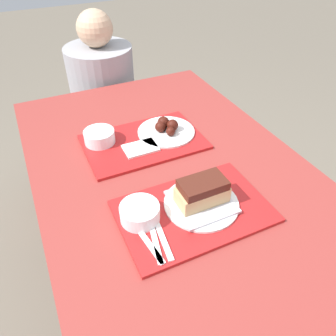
% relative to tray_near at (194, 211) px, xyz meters
% --- Properties ---
extents(ground_plane, '(12.00, 12.00, 0.00)m').
position_rel_tray_near_xyz_m(ground_plane, '(0.03, 0.21, -0.78)').
color(ground_plane, '#706656').
extents(picnic_table, '(0.95, 1.52, 0.78)m').
position_rel_tray_near_xyz_m(picnic_table, '(0.03, 0.21, -0.10)').
color(picnic_table, maroon).
rests_on(picnic_table, ground_plane).
extents(picnic_bench_far, '(0.90, 0.28, 0.42)m').
position_rel_tray_near_xyz_m(picnic_bench_far, '(0.03, 1.19, -0.42)').
color(picnic_bench_far, maroon).
rests_on(picnic_bench_far, ground_plane).
extents(tray_near, '(0.46, 0.30, 0.01)m').
position_rel_tray_near_xyz_m(tray_near, '(0.00, 0.00, 0.00)').
color(tray_near, red).
rests_on(tray_near, picnic_table).
extents(tray_far, '(0.46, 0.30, 0.01)m').
position_rel_tray_near_xyz_m(tray_far, '(-0.00, 0.41, 0.00)').
color(tray_far, red).
rests_on(tray_far, picnic_table).
extents(bowl_coleslaw_near, '(0.12, 0.12, 0.05)m').
position_rel_tray_near_xyz_m(bowl_coleslaw_near, '(-0.16, 0.04, 0.03)').
color(bowl_coleslaw_near, white).
rests_on(bowl_coleslaw_near, tray_near).
extents(brisket_sandwich_plate, '(0.23, 0.23, 0.10)m').
position_rel_tray_near_xyz_m(brisket_sandwich_plate, '(0.03, 0.01, 0.04)').
color(brisket_sandwich_plate, white).
rests_on(brisket_sandwich_plate, tray_near).
extents(plastic_fork_near, '(0.05, 0.17, 0.00)m').
position_rel_tray_near_xyz_m(plastic_fork_near, '(-0.15, -0.05, 0.01)').
color(plastic_fork_near, white).
rests_on(plastic_fork_near, tray_near).
extents(plastic_knife_near, '(0.04, 0.17, 0.00)m').
position_rel_tray_near_xyz_m(plastic_knife_near, '(-0.13, -0.05, 0.01)').
color(plastic_knife_near, white).
rests_on(plastic_knife_near, tray_near).
extents(plastic_spoon_near, '(0.04, 0.17, 0.00)m').
position_rel_tray_near_xyz_m(plastic_spoon_near, '(-0.18, -0.05, 0.01)').
color(plastic_spoon_near, white).
rests_on(plastic_spoon_near, tray_near).
extents(condiment_packet, '(0.04, 0.03, 0.01)m').
position_rel_tray_near_xyz_m(condiment_packet, '(0.02, 0.07, 0.01)').
color(condiment_packet, '#3F3F47').
rests_on(condiment_packet, tray_near).
extents(bowl_coleslaw_far, '(0.12, 0.12, 0.05)m').
position_rel_tray_near_xyz_m(bowl_coleslaw_far, '(-0.16, 0.47, 0.03)').
color(bowl_coleslaw_far, white).
rests_on(bowl_coleslaw_far, tray_far).
extents(wings_plate_far, '(0.23, 0.23, 0.06)m').
position_rel_tray_near_xyz_m(wings_plate_far, '(0.11, 0.43, 0.02)').
color(wings_plate_far, white).
rests_on(wings_plate_far, tray_far).
extents(napkin_far, '(0.13, 0.09, 0.01)m').
position_rel_tray_near_xyz_m(napkin_far, '(-0.03, 0.36, 0.01)').
color(napkin_far, white).
rests_on(napkin_far, tray_far).
extents(person_seated_across, '(0.37, 0.37, 0.67)m').
position_rel_tray_near_xyz_m(person_seated_across, '(0.04, 1.19, -0.09)').
color(person_seated_across, '#9E9EA3').
rests_on(person_seated_across, picnic_bench_far).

